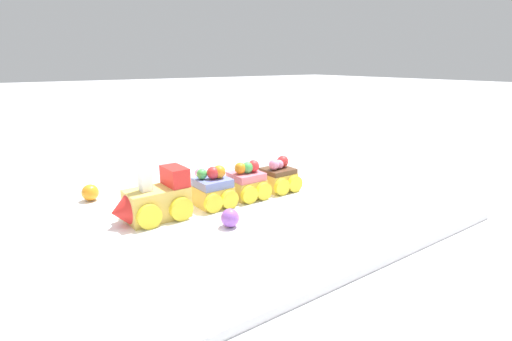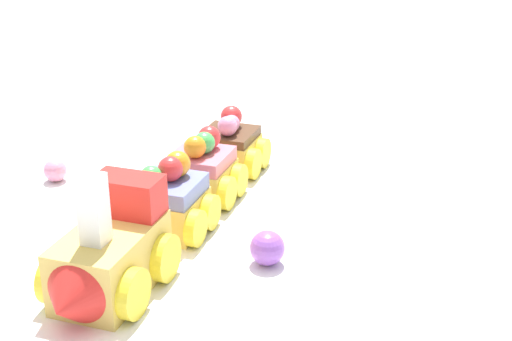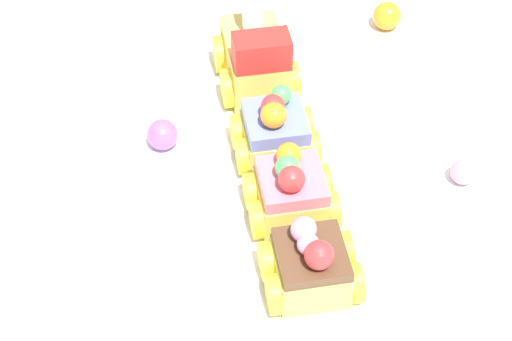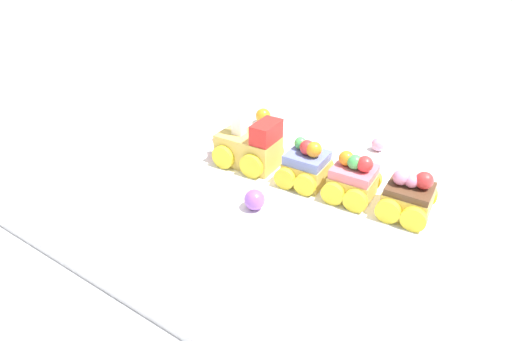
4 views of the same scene
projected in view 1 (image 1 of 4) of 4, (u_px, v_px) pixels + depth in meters
ground_plane at (231, 222)px, 0.63m from camera, size 10.00×10.00×0.00m
display_board at (231, 218)px, 0.63m from camera, size 0.69×0.46×0.01m
cake_train_locomotive at (153, 201)px, 0.60m from camera, size 0.12×0.07×0.10m
cake_car_blueberry at (212, 190)px, 0.66m from camera, size 0.06×0.07×0.07m
cake_car_strawberry at (246, 183)px, 0.70m from camera, size 0.06×0.07×0.07m
cake_car_chocolate at (278, 177)px, 0.74m from camera, size 0.06×0.07×0.06m
gumball_pink at (200, 173)px, 0.82m from camera, size 0.02×0.02×0.02m
gumball_purple at (230, 218)px, 0.58m from camera, size 0.03×0.03×0.03m
gumball_orange at (90, 193)px, 0.69m from camera, size 0.03×0.03×0.03m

